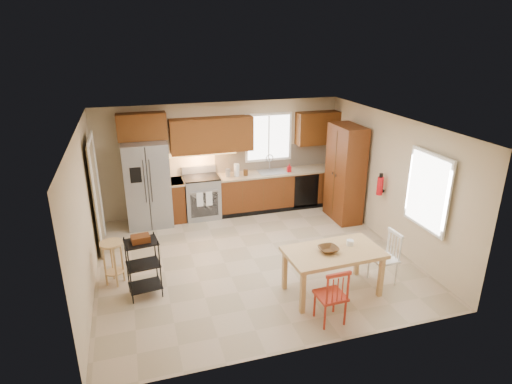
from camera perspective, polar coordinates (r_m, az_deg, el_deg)
The scene contains 33 objects.
floor at distance 7.97m, azimuth -0.39°, elevation -8.87°, with size 5.50×5.50×0.00m, color tan.
ceiling at distance 7.09m, azimuth -0.43°, elevation 9.02°, with size 5.50×5.00×0.02m, color silver.
wall_back at distance 9.75m, azimuth -4.56°, elevation 4.60°, with size 5.50×0.02×2.50m, color #CCB793.
wall_front at distance 5.32m, azimuth 7.30°, elevation -9.73°, with size 5.50×0.02×2.50m, color #CCB793.
wall_left at distance 7.23m, azimuth -21.85°, elevation -2.66°, with size 0.02×5.00×2.50m, color #CCB793.
wall_right at distance 8.58m, azimuth 17.51°, elevation 1.46°, with size 0.02×5.00×2.50m, color #CCB793.
refrigerator at distance 9.30m, azimuth -14.28°, elevation 1.02°, with size 0.92×0.75×1.82m, color gray.
range_stove at distance 9.61m, azimuth -7.23°, elevation -0.71°, with size 0.76×0.63×0.92m, color gray.
base_cabinet_narrow at distance 9.56m, azimuth -10.48°, elevation -1.08°, with size 0.30×0.60×0.90m, color #5D2A11.
base_cabinet_run at distance 10.06m, azimuth 3.13°, elevation 0.35°, with size 2.92×0.60×0.90m, color #5D2A11.
dishwasher at distance 10.00m, azimuth 6.72°, elevation 0.12°, with size 0.60×0.02×0.78m, color black.
backsplash at distance 10.09m, azimuth 2.67°, elevation 4.75°, with size 2.92×0.03×0.55m, color beige.
upper_over_fridge at distance 9.18m, azimuth -15.00°, elevation 8.44°, with size 1.00×0.35×0.55m, color #5E2E0F.
upper_left_block at distance 9.39m, azimuth -5.93°, elevation 7.56°, with size 1.80×0.35×0.75m, color #5E2E0F.
upper_right_block at distance 10.14m, azimuth 8.21°, elevation 8.44°, with size 1.00×0.35×0.75m, color #5E2E0F.
window_back at distance 9.91m, azimuth 1.68°, elevation 7.31°, with size 1.12×0.04×1.12m, color white.
sink at distance 9.86m, azimuth 2.14°, elevation 2.48°, with size 0.62×0.46×0.16m, color gray.
undercab_glow at distance 9.41m, azimuth -7.61°, elevation 5.04°, with size 1.60×0.30×0.01m, color #FFBF66.
soap_bottle at distance 9.86m, azimuth 4.43°, elevation 3.24°, with size 0.09×0.09×0.19m, color #B70C13.
paper_towel at distance 9.53m, azimuth -2.60°, elevation 2.96°, with size 0.12×0.12×0.28m, color white.
canister_steel at distance 9.50m, azimuth -3.77°, elevation 2.57°, with size 0.11×0.11×0.18m, color gray.
canister_wood at distance 9.57m, azimuth -1.39°, elevation 2.62°, with size 0.10×0.10×0.14m, color #503015.
pantry at distance 9.45m, azimuth 11.79°, elevation 2.44°, with size 0.50×0.95×2.10m, color #5D2A11.
fire_extinguisher at distance 8.68m, azimuth 16.21°, elevation 0.77°, with size 0.12×0.12×0.36m, color #B70C13.
window_right at distance 7.61m, azimuth 21.94°, elevation 0.10°, with size 0.04×1.02×1.32m, color white.
doorway at distance 8.50m, azimuth -20.56°, elevation -0.53°, with size 0.04×0.95×2.10m, color #8C7A59.
dining_table at distance 6.97m, azimuth 10.12°, elevation -10.46°, with size 1.50×0.84×0.73m, color tan, non-canonical shape.
chair_red at distance 6.30m, azimuth 9.91°, elevation -13.29°, with size 0.41×0.41×0.88m, color #A52A19, non-canonical shape.
chair_white at distance 7.40m, azimuth 16.66°, elevation -8.41°, with size 0.41×0.41×0.88m, color white, non-canonical shape.
table_bowl at distance 6.74m, azimuth 9.60°, elevation -7.88°, with size 0.30×0.30×0.07m, color #503015.
table_jar at distance 6.98m, azimuth 12.41°, elevation -6.77°, with size 0.11×0.11×0.12m, color white.
bar_stool at distance 7.46m, azimuth -18.45°, elevation -8.96°, with size 0.37×0.37×0.75m, color tan, non-canonical shape.
utility_cart at distance 6.96m, azimuth -14.77°, elevation -9.70°, with size 0.49×0.38×0.98m, color black, non-canonical shape.
Camera 1 is at (-1.95, -6.67, 3.91)m, focal length 30.00 mm.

